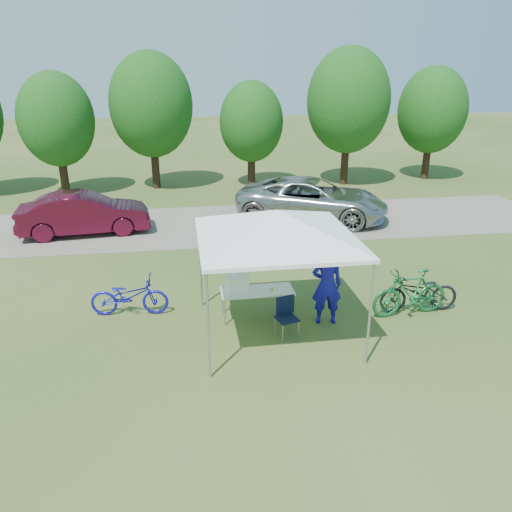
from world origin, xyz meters
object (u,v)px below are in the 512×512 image
(minivan, at_px, (312,199))
(sedan, at_px, (84,213))
(cyclist, at_px, (327,285))
(bike_blue, at_px, (129,296))
(cooler, at_px, (237,284))
(bike_dark, at_px, (419,293))
(bike_green, at_px, (410,293))
(folding_chair, at_px, (286,313))
(folding_table, at_px, (257,292))

(minivan, height_order, sedan, minivan)
(cyclist, distance_m, bike_blue, 4.49)
(bike_blue, height_order, minivan, minivan)
(cooler, bearing_deg, bike_dark, -4.11)
(cooler, bearing_deg, bike_green, -5.96)
(cyclist, bearing_deg, folding_chair, 26.18)
(minivan, bearing_deg, bike_green, -155.11)
(cooler, relative_size, cyclist, 0.28)
(cooler, relative_size, bike_blue, 0.29)
(folding_chair, relative_size, minivan, 0.15)
(folding_table, bearing_deg, sedan, 125.29)
(folding_chair, relative_size, cyclist, 0.45)
(folding_chair, bearing_deg, bike_dark, -6.32)
(folding_table, height_order, cooler, cooler)
(bike_blue, bearing_deg, folding_table, -96.29)
(cooler, distance_m, bike_dark, 4.22)
(folding_chair, height_order, cooler, cooler)
(folding_table, relative_size, bike_green, 0.89)
(folding_table, xyz_separation_m, sedan, (-4.87, 6.88, 0.10))
(folding_table, relative_size, bike_blue, 0.92)
(bike_blue, distance_m, bike_dark, 6.68)
(bike_dark, bearing_deg, cyclist, -84.23)
(bike_green, bearing_deg, folding_table, -102.16)
(bike_dark, relative_size, sedan, 0.44)
(sedan, bearing_deg, folding_chair, -151.85)
(folding_table, bearing_deg, folding_chair, -59.20)
(folding_table, distance_m, minivan, 8.01)
(folding_table, height_order, sedan, sedan)
(cyclist, height_order, minivan, cyclist)
(folding_table, bearing_deg, cyclist, -17.84)
(bike_dark, relative_size, minivan, 0.34)
(folding_chair, height_order, bike_blue, bike_blue)
(bike_blue, bearing_deg, bike_dark, -92.56)
(bike_blue, height_order, sedan, sedan)
(minivan, xyz_separation_m, sedan, (-8.05, -0.48, -0.06))
(bike_blue, xyz_separation_m, minivan, (6.06, 6.78, 0.32))
(cooler, bearing_deg, folding_chair, -41.36)
(bike_dark, height_order, minivan, minivan)
(folding_table, height_order, bike_dark, bike_dark)
(cyclist, distance_m, bike_green, 2.03)
(folding_table, xyz_separation_m, cyclist, (1.47, -0.47, 0.28))
(minivan, bearing_deg, cyclist, -169.54)
(bike_green, height_order, bike_dark, bike_green)
(bike_blue, distance_m, sedan, 6.62)
(folding_table, relative_size, cooler, 3.15)
(bike_blue, distance_m, bike_green, 6.41)
(cyclist, distance_m, minivan, 8.01)
(folding_table, height_order, minivan, minivan)
(folding_chair, xyz_separation_m, bike_dark, (3.26, 0.52, 0.00))
(folding_chair, xyz_separation_m, bike_green, (2.97, 0.42, 0.07))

